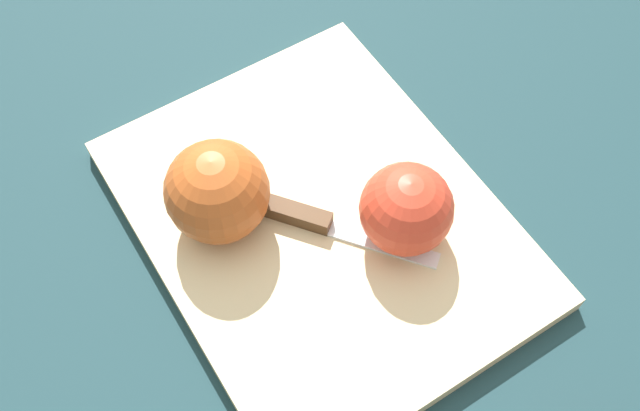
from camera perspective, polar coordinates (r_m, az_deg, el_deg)
ground_plane at (r=0.68m, az=0.00°, el=-1.69°), size 4.00×4.00×0.00m
cutting_board at (r=0.67m, az=0.00°, el=-1.29°), size 0.42×0.35×0.02m
apple_half_left at (r=0.63m, az=-7.87°, el=1.05°), size 0.09×0.09×0.09m
apple_half_right at (r=0.63m, az=6.59°, el=-0.30°), size 0.08×0.08×0.08m
knife at (r=0.66m, az=-1.14°, el=-0.92°), size 0.16×0.10×0.02m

